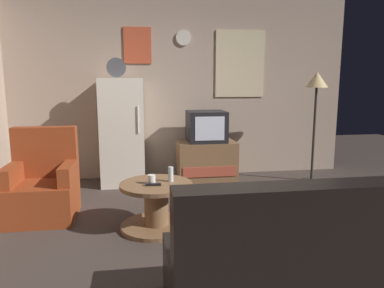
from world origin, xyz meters
TOP-DOWN VIEW (x-y plane):
  - ground_plane at (0.00, 0.00)m, footprint 12.00×12.00m
  - wall_with_art at (0.01, 2.45)m, footprint 5.20×0.12m
  - fridge at (-0.87, 2.05)m, footprint 0.60×0.62m
  - tv_stand at (0.33, 1.96)m, footprint 0.84×0.53m
  - crt_tv at (0.32, 1.96)m, footprint 0.54×0.51m
  - standing_lamp at (1.88, 1.77)m, footprint 0.32×0.32m
  - coffee_table at (-0.50, 0.34)m, footprint 0.72×0.72m
  - wine_glass at (-0.35, 0.38)m, footprint 0.05×0.05m
  - mug_ceramic_white at (-0.54, 0.32)m, footprint 0.08×0.08m
  - remote_control at (-0.53, 0.26)m, footprint 0.15×0.05m
  - armchair at (-1.68, 0.84)m, footprint 0.68×0.68m
  - couch at (0.34, -1.18)m, footprint 1.70×0.80m

SIDE VIEW (x-z plane):
  - ground_plane at x=0.00m, z-range 0.00..0.00m
  - coffee_table at x=-0.50m, z-range 0.00..0.47m
  - tv_stand at x=0.33m, z-range 0.00..0.60m
  - couch at x=0.34m, z-range -0.15..0.77m
  - armchair at x=-1.68m, z-range -0.14..0.82m
  - remote_control at x=-0.53m, z-range 0.47..0.49m
  - mug_ceramic_white at x=-0.54m, z-range 0.47..0.56m
  - wine_glass at x=-0.35m, z-range 0.47..0.62m
  - fridge at x=-0.87m, z-range -0.13..1.64m
  - crt_tv at x=0.32m, z-range 0.60..1.04m
  - standing_lamp at x=1.88m, z-range 0.56..2.15m
  - wall_with_art at x=0.01m, z-range 0.01..2.72m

